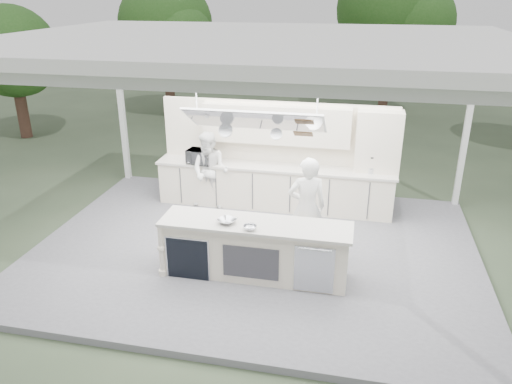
% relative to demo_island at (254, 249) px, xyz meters
% --- Properties ---
extents(ground, '(90.00, 90.00, 0.00)m').
position_rel_demo_island_xyz_m(ground, '(-0.18, 0.91, -0.60)').
color(ground, '#435138').
rests_on(ground, ground).
extents(stage_deck, '(8.00, 6.00, 0.12)m').
position_rel_demo_island_xyz_m(stage_deck, '(-0.18, 0.91, -0.54)').
color(stage_deck, slate).
rests_on(stage_deck, ground).
extents(tent, '(8.20, 6.20, 3.86)m').
position_rel_demo_island_xyz_m(tent, '(-0.18, 0.90, 3.11)').
color(tent, white).
rests_on(tent, ground).
extents(demo_island, '(3.10, 0.79, 0.95)m').
position_rel_demo_island_xyz_m(demo_island, '(0.00, 0.00, 0.00)').
color(demo_island, '#EFE2CB').
rests_on(demo_island, stage_deck).
extents(back_counter, '(5.08, 0.72, 0.95)m').
position_rel_demo_island_xyz_m(back_counter, '(-0.18, 2.81, 0.00)').
color(back_counter, '#EFE2CB').
rests_on(back_counter, stage_deck).
extents(back_wall_unit, '(5.05, 0.48, 2.25)m').
position_rel_demo_island_xyz_m(back_wall_unit, '(0.27, 3.03, 0.98)').
color(back_wall_unit, '#EFE2CB').
rests_on(back_wall_unit, stage_deck).
extents(tree_cluster, '(19.55, 9.40, 5.85)m').
position_rel_demo_island_xyz_m(tree_cluster, '(-0.34, 10.68, 2.69)').
color(tree_cluster, '#4C3126').
rests_on(tree_cluster, ground).
extents(head_chef, '(0.76, 0.60, 1.82)m').
position_rel_demo_island_xyz_m(head_chef, '(0.74, 0.88, 0.43)').
color(head_chef, white).
rests_on(head_chef, stage_deck).
extents(sous_chef, '(0.87, 0.71, 1.69)m').
position_rel_demo_island_xyz_m(sous_chef, '(-1.49, 2.46, 0.37)').
color(sous_chef, white).
rests_on(sous_chef, stage_deck).
extents(toaster_oven, '(0.59, 0.44, 0.30)m').
position_rel_demo_island_xyz_m(toaster_oven, '(-1.74, 2.61, 0.63)').
color(toaster_oven, '#B4B6BB').
rests_on(toaster_oven, back_counter).
extents(bowl_large, '(0.38, 0.38, 0.07)m').
position_rel_demo_island_xyz_m(bowl_large, '(-0.42, -0.09, 0.51)').
color(bowl_large, '#ACAEB3').
rests_on(bowl_large, demo_island).
extents(bowl_small, '(0.27, 0.27, 0.07)m').
position_rel_demo_island_xyz_m(bowl_small, '(-0.01, -0.24, 0.51)').
color(bowl_small, silver).
rests_on(bowl_small, demo_island).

